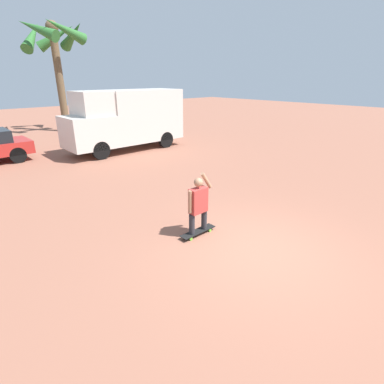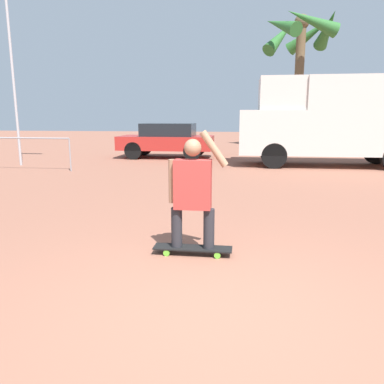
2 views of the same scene
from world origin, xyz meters
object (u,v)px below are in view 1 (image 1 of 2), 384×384
object	(u,v)px
camper_van	(127,118)
palm_tree_near_van	(54,41)
skateboard	(198,232)
person_skateboarder	(198,202)

from	to	relation	value
camper_van	palm_tree_near_van	distance (m)	9.27
skateboard	palm_tree_near_van	size ratio (longest dim) A/B	0.14
camper_van	skateboard	bearing A→B (deg)	-111.79
skateboard	palm_tree_near_van	world-z (taller)	palm_tree_near_van
person_skateboarder	palm_tree_near_van	bearing A→B (deg)	78.51
skateboard	person_skateboarder	xyz separation A→B (m)	(-0.00, -0.00, 0.79)
person_skateboarder	palm_tree_near_van	world-z (taller)	palm_tree_near_van
camper_van	palm_tree_near_van	bearing A→B (deg)	91.01
camper_van	palm_tree_near_van	size ratio (longest dim) A/B	0.85
person_skateboarder	camper_van	xyz separation A→B (m)	(3.72, 9.29, 0.80)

